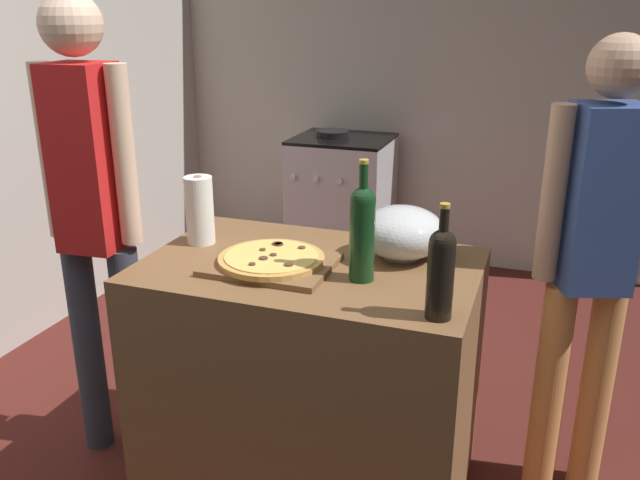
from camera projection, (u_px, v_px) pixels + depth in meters
ground_plane at (336, 356)px, 3.41m from camera, size 3.81×3.62×0.02m
kitchen_wall_rear at (411, 69)px, 4.36m from camera, size 3.81×0.10×2.60m
kitchen_wall_left at (41, 85)px, 3.50m from camera, size 0.10×3.62×2.60m
counter at (311, 379)px, 2.35m from camera, size 1.11×0.72×0.89m
cutting_board at (272, 264)px, 2.17m from camera, size 0.40×0.32×0.02m
pizza at (271, 258)px, 2.17m from camera, size 0.35×0.35×0.03m
mixing_bowl at (402, 232)px, 2.23m from camera, size 0.29×0.29×0.18m
paper_towel_roll at (200, 210)px, 2.36m from camera, size 0.10×0.10×0.25m
wine_bottle_amber at (362, 229)px, 2.02m from camera, size 0.08×0.08×0.38m
wine_bottle_dark at (441, 270)px, 1.78m from camera, size 0.07×0.07×0.33m
stove at (342, 204)px, 4.40m from camera, size 0.61×0.59×0.94m
person_in_stripes at (93, 209)px, 2.36m from camera, size 0.37×0.21×1.75m
person_in_red at (593, 251)px, 2.18m from camera, size 0.37×0.26×1.62m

